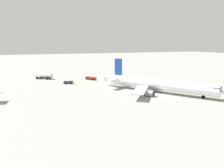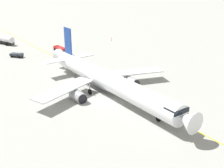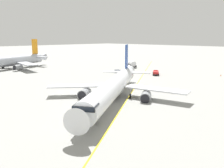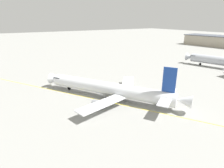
{
  "view_description": "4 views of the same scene",
  "coord_description": "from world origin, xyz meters",
  "px_view_note": "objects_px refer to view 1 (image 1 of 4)",
  "views": [
    {
      "loc": [
        41.74,
        56.23,
        16.59
      ],
      "look_at": [
        16.73,
        -1.99,
        4.64
      ],
      "focal_mm": 34.45,
      "sensor_mm": 36.0,
      "label": 1
    },
    {
      "loc": [
        1.48,
        49.77,
        23.14
      ],
      "look_at": [
        -2.22,
        -2.75,
        2.41
      ],
      "focal_mm": 45.64,
      "sensor_mm": 36.0,
      "label": 2
    },
    {
      "loc": [
        -35.93,
        31.92,
        13.11
      ],
      "look_at": [
        -4.92,
        0.3,
        4.44
      ],
      "focal_mm": 39.03,
      "sensor_mm": 36.0,
      "label": 3
    },
    {
      "loc": [
        -26.93,
        -46.79,
        21.85
      ],
      "look_at": [
        -0.91,
        -4.62,
        4.4
      ],
      "focal_mm": 29.8,
      "sensor_mm": 36.0,
      "label": 4
    }
  ],
  "objects_px": {
    "fuel_tanker_truck": "(45,76)",
    "airliner_main": "(158,85)",
    "safety_cone_near": "(113,74)",
    "baggage_truck_truck": "(68,82)",
    "safety_cone_mid": "(111,73)",
    "ops_pickup_truck": "(91,78)"
  },
  "relations": [
    {
      "from": "airliner_main",
      "to": "safety_cone_near",
      "type": "xyz_separation_m",
      "value": [
        -4.14,
        -47.69,
        -2.38
      ]
    },
    {
      "from": "safety_cone_near",
      "to": "baggage_truck_truck",
      "type": "bearing_deg",
      "value": 33.93
    },
    {
      "from": "safety_cone_near",
      "to": "fuel_tanker_truck",
      "type": "bearing_deg",
      "value": 4.24
    },
    {
      "from": "fuel_tanker_truck",
      "to": "ops_pickup_truck",
      "type": "distance_m",
      "value": 22.28
    },
    {
      "from": "fuel_tanker_truck",
      "to": "safety_cone_near",
      "type": "height_order",
      "value": "fuel_tanker_truck"
    },
    {
      "from": "ops_pickup_truck",
      "to": "safety_cone_near",
      "type": "height_order",
      "value": "ops_pickup_truck"
    },
    {
      "from": "airliner_main",
      "to": "fuel_tanker_truck",
      "type": "height_order",
      "value": "airliner_main"
    },
    {
      "from": "safety_cone_mid",
      "to": "airliner_main",
      "type": "bearing_deg",
      "value": 85.07
    },
    {
      "from": "airliner_main",
      "to": "safety_cone_mid",
      "type": "bearing_deg",
      "value": 143.09
    },
    {
      "from": "airliner_main",
      "to": "baggage_truck_truck",
      "type": "xyz_separation_m",
      "value": [
        24.85,
        -28.19,
        -1.94
      ]
    },
    {
      "from": "fuel_tanker_truck",
      "to": "airliner_main",
      "type": "bearing_deg",
      "value": 164.39
    },
    {
      "from": "fuel_tanker_truck",
      "to": "safety_cone_mid",
      "type": "xyz_separation_m",
      "value": [
        -37.03,
        -6.08,
        -1.27
      ]
    },
    {
      "from": "ops_pickup_truck",
      "to": "safety_cone_mid",
      "type": "relative_size",
      "value": 9.71
    },
    {
      "from": "ops_pickup_truck",
      "to": "fuel_tanker_truck",
      "type": "bearing_deg",
      "value": 26.75
    },
    {
      "from": "ops_pickup_truck",
      "to": "safety_cone_near",
      "type": "distance_m",
      "value": 21.7
    },
    {
      "from": "safety_cone_near",
      "to": "safety_cone_mid",
      "type": "relative_size",
      "value": 1.0
    },
    {
      "from": "fuel_tanker_truck",
      "to": "baggage_truck_truck",
      "type": "bearing_deg",
      "value": 153.29
    },
    {
      "from": "fuel_tanker_truck",
      "to": "baggage_truck_truck",
      "type": "relative_size",
      "value": 1.91
    },
    {
      "from": "airliner_main",
      "to": "safety_cone_mid",
      "type": "height_order",
      "value": "airliner_main"
    },
    {
      "from": "safety_cone_mid",
      "to": "baggage_truck_truck",
      "type": "bearing_deg",
      "value": 37.99
    },
    {
      "from": "fuel_tanker_truck",
      "to": "safety_cone_near",
      "type": "distance_m",
      "value": 36.89
    },
    {
      "from": "baggage_truck_truck",
      "to": "safety_cone_near",
      "type": "relative_size",
      "value": 7.44
    }
  ]
}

